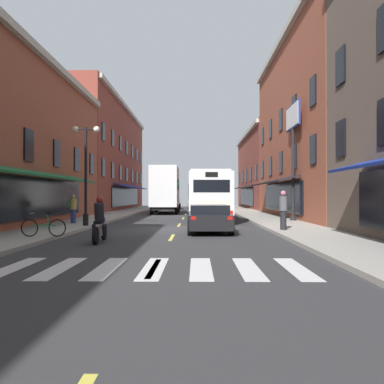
# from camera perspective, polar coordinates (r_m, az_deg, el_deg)

# --- Properties ---
(ground_plane) EXTENTS (34.80, 80.00, 0.10)m
(ground_plane) POSITION_cam_1_polar(r_m,az_deg,el_deg) (19.03, -2.34, -5.78)
(ground_plane) COLOR #333335
(lane_centre_dashes) EXTENTS (0.14, 73.90, 0.01)m
(lane_centre_dashes) POSITION_cam_1_polar(r_m,az_deg,el_deg) (18.78, -2.38, -5.68)
(lane_centre_dashes) COLOR #DBCC4C
(lane_centre_dashes) RESTS_ON ground
(crosswalk_near) EXTENTS (7.10, 2.80, 0.01)m
(crosswalk_near) POSITION_cam_1_polar(r_m,az_deg,el_deg) (9.14, -5.71, -11.17)
(crosswalk_near) COLOR silver
(crosswalk_near) RESTS_ON ground
(sidewalk_left) EXTENTS (3.00, 80.00, 0.14)m
(sidewalk_left) POSITION_cam_1_polar(r_m,az_deg,el_deg) (20.21, -19.36, -5.10)
(sidewalk_left) COLOR #A39E93
(sidewalk_left) RESTS_ON ground
(sidewalk_right) EXTENTS (3.00, 80.00, 0.14)m
(sidewalk_right) POSITION_cam_1_polar(r_m,az_deg,el_deg) (19.62, 15.21, -5.25)
(sidewalk_right) COLOR #A39E93
(sidewalk_right) RESTS_ON ground
(billboard_sign) EXTENTS (0.40, 3.08, 7.28)m
(billboard_sign) POSITION_cam_1_polar(r_m,az_deg,el_deg) (25.12, 14.79, 8.77)
(billboard_sign) COLOR black
(billboard_sign) RESTS_ON sidewalk_right
(transit_bus) EXTENTS (2.85, 12.06, 3.23)m
(transit_bus) POSITION_cam_1_polar(r_m,az_deg,el_deg) (27.48, 2.14, -0.52)
(transit_bus) COLOR white
(transit_bus) RESTS_ON ground
(box_truck) EXTENTS (2.55, 7.62, 4.29)m
(box_truck) POSITION_cam_1_polar(r_m,az_deg,el_deg) (35.96, -3.96, 0.22)
(box_truck) COLOR #B21E19
(box_truck) RESTS_ON ground
(sedan_near) EXTENTS (2.08, 4.73, 1.31)m
(sedan_near) POSITION_cam_1_polar(r_m,az_deg,el_deg) (47.94, -2.91, -1.73)
(sedan_near) COLOR silver
(sedan_near) RESTS_ON ground
(sedan_mid) EXTENTS (2.05, 4.49, 1.27)m
(sedan_mid) POSITION_cam_1_polar(r_m,az_deg,el_deg) (17.71, 2.51, -3.86)
(sedan_mid) COLOR black
(sedan_mid) RESTS_ON ground
(motorcycle_rider) EXTENTS (0.62, 2.07, 1.66)m
(motorcycle_rider) POSITION_cam_1_polar(r_m,az_deg,el_deg) (14.28, -13.55, -4.46)
(motorcycle_rider) COLOR black
(motorcycle_rider) RESTS_ON ground
(bicycle_near) EXTENTS (1.71, 0.48, 0.91)m
(bicycle_near) POSITION_cam_1_polar(r_m,az_deg,el_deg) (15.55, -21.22, -4.88)
(bicycle_near) COLOR black
(bicycle_near) RESTS_ON sidewalk_left
(pedestrian_near) EXTENTS (0.51, 0.36, 1.60)m
(pedestrian_near) POSITION_cam_1_polar(r_m,az_deg,el_deg) (22.51, -17.31, -2.30)
(pedestrian_near) COLOR navy
(pedestrian_near) RESTS_ON sidewalk_left
(pedestrian_mid) EXTENTS (0.36, 0.36, 1.77)m
(pedestrian_mid) POSITION_cam_1_polar(r_m,az_deg,el_deg) (17.84, 13.42, -2.55)
(pedestrian_mid) COLOR black
(pedestrian_mid) RESTS_ON sidewalk_right
(street_lamp_twin) EXTENTS (1.42, 0.32, 5.14)m
(street_lamp_twin) POSITION_cam_1_polar(r_m,az_deg,el_deg) (20.57, -15.52, 3.12)
(street_lamp_twin) COLOR black
(street_lamp_twin) RESTS_ON sidewalk_left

